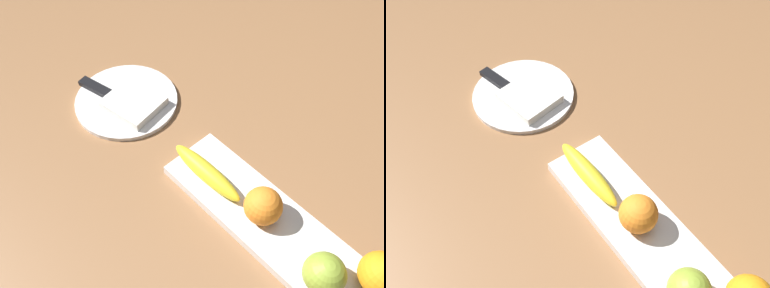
% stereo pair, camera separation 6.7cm
% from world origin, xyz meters
% --- Properties ---
extents(ground_plane, '(2.40, 2.40, 0.00)m').
position_xyz_m(ground_plane, '(0.00, 0.00, 0.00)').
color(ground_plane, '#92643F').
extents(fruit_tray, '(0.46, 0.13, 0.02)m').
position_xyz_m(fruit_tray, '(0.02, 0.04, 0.01)').
color(fruit_tray, white).
rests_on(fruit_tray, ground_plane).
extents(banana, '(0.17, 0.03, 0.03)m').
position_xyz_m(banana, '(-0.14, 0.02, 0.04)').
color(banana, yellow).
rests_on(banana, fruit_tray).
extents(orange_near_apple, '(0.07, 0.07, 0.07)m').
position_xyz_m(orange_near_apple, '(-0.01, 0.03, 0.05)').
color(orange_near_apple, orange).
rests_on(orange_near_apple, fruit_tray).
extents(dinner_plate, '(0.23, 0.23, 0.01)m').
position_xyz_m(dinner_plate, '(-0.41, 0.04, 0.01)').
color(dinner_plate, white).
rests_on(dinner_plate, ground_plane).
extents(folded_napkin, '(0.13, 0.12, 0.02)m').
position_xyz_m(folded_napkin, '(-0.39, 0.04, 0.02)').
color(folded_napkin, white).
rests_on(folded_napkin, dinner_plate).
extents(knife, '(0.18, 0.06, 0.01)m').
position_xyz_m(knife, '(-0.47, 0.01, 0.01)').
color(knife, silver).
rests_on(knife, dinner_plate).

